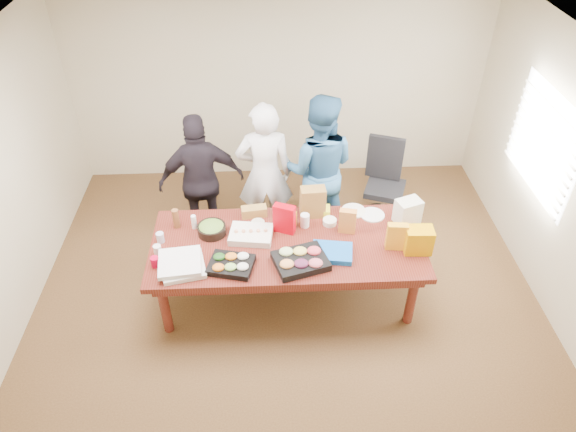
{
  "coord_description": "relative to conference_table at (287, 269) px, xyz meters",
  "views": [
    {
      "loc": [
        -0.18,
        -4.06,
        4.32
      ],
      "look_at": [
        0.01,
        0.1,
        1.02
      ],
      "focal_mm": 32.8,
      "sensor_mm": 36.0,
      "label": 1
    }
  ],
  "objects": [
    {
      "name": "dip_bowl_b",
      "position": [
        -0.3,
        0.29,
        0.4
      ],
      "size": [
        0.15,
        0.15,
        0.06
      ],
      "primitive_type": "cylinder",
      "rotation": [
        0.0,
        0.0,
        -0.08
      ],
      "color": "beige",
      "rests_on": "conference_table"
    },
    {
      "name": "bread_loaf",
      "position": [
        -0.34,
        0.47,
        0.43
      ],
      "size": [
        0.29,
        0.15,
        0.11
      ],
      "primitive_type": "cube",
      "rotation": [
        0.0,
        0.0,
        0.13
      ],
      "color": "#A37836",
      "rests_on": "conference_table"
    },
    {
      "name": "grocery_bag_yellow",
      "position": [
        1.3,
        -0.18,
        0.51
      ],
      "size": [
        0.28,
        0.2,
        0.27
      ],
      "primitive_type": "cube",
      "rotation": [
        0.0,
        0.0,
        -0.04
      ],
      "color": "#DF9A00",
      "rests_on": "conference_table"
    },
    {
      "name": "clear_cup_a",
      "position": [
        -1.3,
        -0.11,
        0.43
      ],
      "size": [
        0.1,
        0.1,
        0.11
      ],
      "primitive_type": "cylinder",
      "rotation": [
        0.0,
        0.0,
        0.24
      ],
      "color": "white",
      "rests_on": "conference_table"
    },
    {
      "name": "person_left",
      "position": [
        -0.95,
        1.03,
        0.47
      ],
      "size": [
        1.05,
        0.58,
        1.69
      ],
      "primitive_type": "imported",
      "rotation": [
        0.0,
        0.0,
        3.32
      ],
      "color": "black",
      "rests_on": "floor"
    },
    {
      "name": "salad_bowl",
      "position": [
        -0.78,
        0.19,
        0.42
      ],
      "size": [
        0.3,
        0.3,
        0.1
      ],
      "primitive_type": "cylinder",
      "rotation": [
        0.0,
        0.0,
        0.01
      ],
      "color": "black",
      "rests_on": "conference_table"
    },
    {
      "name": "plate_a",
      "position": [
        0.95,
        0.41,
        0.38
      ],
      "size": [
        0.28,
        0.28,
        0.02
      ],
      "primitive_type": "cylinder",
      "rotation": [
        0.0,
        0.0,
        -0.04
      ],
      "color": "white",
      "rests_on": "conference_table"
    },
    {
      "name": "wall_right",
      "position": [
        2.75,
        0.0,
        0.98
      ],
      "size": [
        0.04,
        5.0,
        2.7
      ],
      "primitive_type": "cube",
      "color": "beige",
      "rests_on": "floor"
    },
    {
      "name": "sheet_cake",
      "position": [
        -0.37,
        0.1,
        0.41
      ],
      "size": [
        0.48,
        0.38,
        0.08
      ],
      "primitive_type": "cube",
      "rotation": [
        0.0,
        0.0,
        -0.14
      ],
      "color": "white",
      "rests_on": "conference_table"
    },
    {
      "name": "kraft_bag",
      "position": [
        0.3,
        0.45,
        0.55
      ],
      "size": [
        0.27,
        0.17,
        0.35
      ],
      "primitive_type": "cube",
      "rotation": [
        0.0,
        0.0,
        0.06
      ],
      "color": "olive",
      "rests_on": "conference_table"
    },
    {
      "name": "mayo_jar",
      "position": [
        0.2,
        0.26,
        0.45
      ],
      "size": [
        0.11,
        0.11,
        0.15
      ],
      "primitive_type": "cylinder",
      "rotation": [
        0.0,
        0.0,
        -0.18
      ],
      "color": "white",
      "rests_on": "conference_table"
    },
    {
      "name": "chip_bag_orange",
      "position": [
        0.64,
        0.15,
        0.51
      ],
      "size": [
        0.19,
        0.12,
        0.28
      ],
      "primitive_type": "cube",
      "rotation": [
        0.0,
        0.0,
        -0.23
      ],
      "color": "orange",
      "rests_on": "conference_table"
    },
    {
      "name": "window_panel",
      "position": [
        2.72,
        0.6,
        1.12
      ],
      "size": [
        0.03,
        1.4,
        1.1
      ],
      "primitive_type": "cube",
      "color": "white",
      "rests_on": "wall_right"
    },
    {
      "name": "chip_bag_yellow",
      "position": [
        1.09,
        -0.13,
        0.53
      ],
      "size": [
        0.21,
        0.1,
        0.3
      ],
      "primitive_type": "cube",
      "rotation": [
        0.0,
        0.0,
        -0.1
      ],
      "color": "#F2A51E",
      "rests_on": "conference_table"
    },
    {
      "name": "ranch_bottle",
      "position": [
        -0.97,
        0.29,
        0.46
      ],
      "size": [
        0.06,
        0.06,
        0.16
      ],
      "primitive_type": "cylinder",
      "rotation": [
        0.0,
        0.0,
        -0.18
      ],
      "color": "white",
      "rests_on": "conference_table"
    },
    {
      "name": "window_blinds",
      "position": [
        2.68,
        0.6,
        1.12
      ],
      "size": [
        0.04,
        1.36,
        1.0
      ],
      "primitive_type": "cube",
      "color": "beige",
      "rests_on": "wall_right"
    },
    {
      "name": "chip_bag_blue",
      "position": [
        0.44,
        -0.2,
        0.4
      ],
      "size": [
        0.44,
        0.36,
        0.06
      ],
      "primitive_type": "cube",
      "rotation": [
        0.0,
        0.0,
        -0.16
      ],
      "color": "blue",
      "rests_on": "conference_table"
    },
    {
      "name": "dip_bowl_a",
      "position": [
        0.47,
        0.29,
        0.4
      ],
      "size": [
        0.16,
        0.16,
        0.06
      ],
      "primitive_type": "cylinder",
      "rotation": [
        0.0,
        0.0,
        -0.11
      ],
      "color": "white",
      "rests_on": "conference_table"
    },
    {
      "name": "pizza_box_lower",
      "position": [
        -1.02,
        -0.33,
        0.4
      ],
      "size": [
        0.48,
        0.48,
        0.05
      ],
      "primitive_type": "cube",
      "rotation": [
        0.0,
        0.0,
        0.22
      ],
      "color": "silver",
      "rests_on": "conference_table"
    },
    {
      "name": "mustard_bottle",
      "position": [
        0.08,
        0.29,
        0.46
      ],
      "size": [
        0.06,
        0.06,
        0.18
      ],
      "primitive_type": "cylinder",
      "rotation": [
        0.0,
        0.0,
        0.02
      ],
      "color": "#ECC005",
      "rests_on": "conference_table"
    },
    {
      "name": "veggie_tray",
      "position": [
        -0.56,
        -0.34,
        0.41
      ],
      "size": [
        0.49,
        0.42,
        0.06
      ],
      "primitive_type": "cube",
      "rotation": [
        0.0,
        0.0,
        -0.24
      ],
      "color": "black",
      "rests_on": "conference_table"
    },
    {
      "name": "conference_table",
      "position": [
        0.0,
        0.0,
        0.0
      ],
      "size": [
        2.8,
        1.2,
        0.75
      ],
      "primitive_type": "cube",
      "color": "#4C1C0F",
      "rests_on": "floor"
    },
    {
      "name": "person_center",
      "position": [
        -0.21,
        1.05,
        0.53
      ],
      "size": [
        0.67,
        0.46,
        1.81
      ],
      "primitive_type": "imported",
      "rotation": [
        0.0,
        0.0,
        3.18
      ],
      "color": "white",
      "rests_on": "floor"
    },
    {
      "name": "wall_back",
      "position": [
        0.0,
        2.5,
        0.98
      ],
      "size": [
        5.5,
        0.04,
        2.7
      ],
      "primitive_type": "cube",
      "color": "beige",
      "rests_on": "floor"
    },
    {
      "name": "banana_bunch",
      "position": [
        0.36,
        0.47,
        0.42
      ],
      "size": [
        0.27,
        0.18,
        0.09
      ],
      "primitive_type": "cube",
      "rotation": [
        0.0,
        0.0,
        -0.1
      ],
      "color": "#F5F728",
      "rests_on": "conference_table"
    },
    {
      "name": "office_chair",
      "position": [
        1.29,
        1.27,
        0.16
      ],
      "size": [
        0.7,
        0.7,
        1.07
      ],
      "primitive_type": "cube",
      "rotation": [
        0.0,
        0.0,
        -0.36
      ],
      "color": "black",
      "rests_on": "floor"
    },
    {
      "name": "grocery_bag_white",
      "position": [
        1.3,
        0.29,
        0.51
      ],
      "size": [
        0.31,
        0.26,
        0.28
      ],
      "primitive_type": "cube",
      "rotation": [
        0.0,
        0.0,
        0.36
      ],
      "color": "silver",
      "rests_on": "conference_table"
    },
    {
      "name": "floor",
      "position": [
        0.0,
        0.0,
        -0.39
      ],
      "size": [
        5.5,
        5.0,
        0.02
      ],
      "primitive_type": "cube",
      "color": "#47301E",
      "rests_on": "ground"
    },
    {
      "name": "pizza_box_upper",
      "position": [
        -1.05,
        -0.32,
        0.44
      ],
      "size": [
        0.45,
        0.45,
        0.05
      ],
      "primitive_type": "cube",
      "rotation": [
        0.0,
        0.0,
        0.11
      ],
      "color": "white",
      "rests_on": "pizza_box_lower"
    },
    {
      "name": "clear_cup_b",
      "position": [
        -1.3,
        0.08,
        0.43
      ],
      "size": [
        0.1,
        0.1,
        0.11
      ],
      "primitive_type": "cylinder",
      "rotation": [
        0.0,
        0.0,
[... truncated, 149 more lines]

